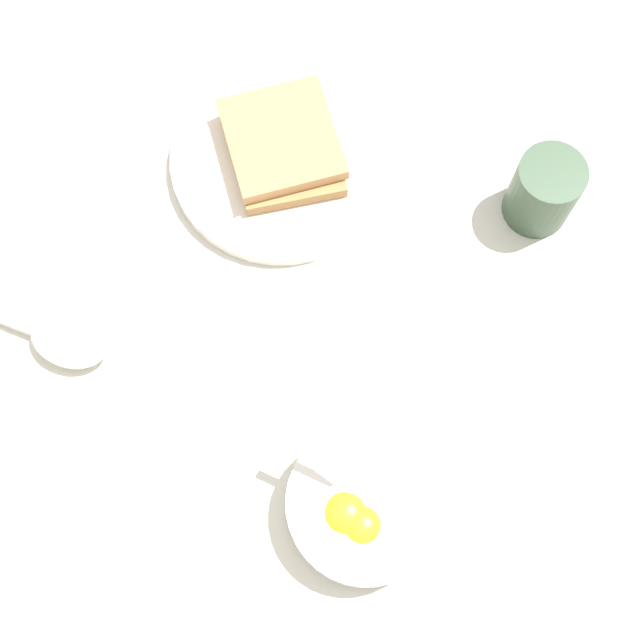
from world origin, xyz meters
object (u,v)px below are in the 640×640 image
object	(u,v)px
egg_bowl	(365,506)
toast_plate	(281,161)
drinking_cup	(544,190)
soup_spoon	(61,336)
toast_sandwich	(284,146)

from	to	relation	value
egg_bowl	toast_plate	size ratio (longest dim) A/B	0.67
egg_bowl	toast_plate	xyz separation A→B (m)	(-0.31, 0.16, -0.02)
toast_plate	drinking_cup	size ratio (longest dim) A/B	2.77
soup_spoon	drinking_cup	xyz separation A→B (m)	(0.19, 0.43, 0.03)
toast_sandwich	soup_spoon	world-z (taller)	toast_sandwich
toast_plate	soup_spoon	xyz separation A→B (m)	(0.01, -0.27, 0.01)
toast_plate	toast_sandwich	distance (m)	0.02
toast_plate	toast_sandwich	size ratio (longest dim) A/B	1.44
egg_bowl	soup_spoon	world-z (taller)	egg_bowl
toast_plate	soup_spoon	bearing A→B (deg)	-88.53
egg_bowl	soup_spoon	distance (m)	0.32
soup_spoon	egg_bowl	bearing A→B (deg)	19.68
egg_bowl	soup_spoon	size ratio (longest dim) A/B	1.01
egg_bowl	drinking_cup	size ratio (longest dim) A/B	1.86
egg_bowl	drinking_cup	xyz separation A→B (m)	(-0.10, 0.32, 0.02)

